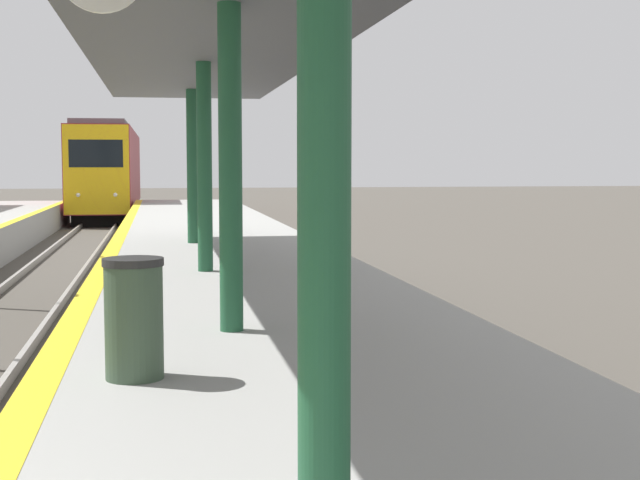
# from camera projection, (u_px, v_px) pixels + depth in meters

# --- Properties ---
(train) EXTENTS (2.75, 20.22, 4.61)m
(train) POSITION_uv_depth(u_px,v_px,m) (109.00, 171.00, 46.82)
(train) COLOR black
(train) RESTS_ON ground
(station_canopy) EXTENTS (3.43, 20.26, 3.42)m
(station_canopy) POSITION_uv_depth(u_px,v_px,m) (213.00, 37.00, 11.10)
(station_canopy) COLOR #1E5133
(station_canopy) RESTS_ON platform_right
(trash_bin) EXTENTS (0.47, 0.47, 0.94)m
(trash_bin) POSITION_uv_depth(u_px,v_px,m) (134.00, 318.00, 6.87)
(trash_bin) COLOR #384C38
(trash_bin) RESTS_ON platform_right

